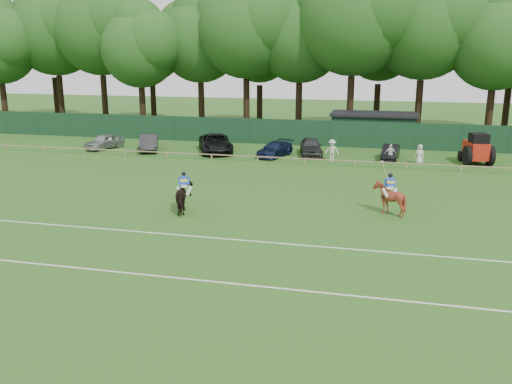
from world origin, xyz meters
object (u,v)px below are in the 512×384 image
(horse_chestnut, at_px, (389,198))
(sedan_grey, at_px, (149,143))
(horse_dark, at_px, (184,197))
(spectator_mid, at_px, (390,154))
(sedan_silver, at_px, (104,141))
(tractor, at_px, (477,149))
(spectator_right, at_px, (420,154))
(utility_shed, at_px, (373,128))
(hatch_grey, at_px, (311,146))
(estate_black, at_px, (390,152))
(suv_black, at_px, (216,143))
(polo_ball, at_px, (284,289))
(sedan_navy, at_px, (275,149))
(spectator_left, at_px, (332,150))

(horse_chestnut, distance_m, sedan_grey, 26.72)
(horse_dark, relative_size, spectator_mid, 1.40)
(sedan_silver, distance_m, tractor, 33.01)
(spectator_right, relative_size, tractor, 0.47)
(horse_dark, bearing_deg, utility_shed, -130.14)
(sedan_silver, distance_m, hatch_grey, 19.45)
(horse_chestnut, relative_size, sedan_grey, 0.41)
(horse_chestnut, distance_m, utility_shed, 24.91)
(sedan_silver, bearing_deg, estate_black, 19.73)
(hatch_grey, distance_m, tractor, 13.62)
(suv_black, bearing_deg, polo_ball, -90.00)
(horse_dark, xyz_separation_m, spectator_mid, (11.31, 17.26, -0.14))
(horse_dark, height_order, sedan_navy, horse_dark)
(horse_dark, xyz_separation_m, sedan_silver, (-14.89, 17.90, -0.23))
(spectator_mid, relative_size, utility_shed, 0.19)
(polo_ball, distance_m, tractor, 29.43)
(sedan_navy, bearing_deg, sedan_silver, -163.27)
(sedan_silver, bearing_deg, tractor, 18.60)
(estate_black, distance_m, spectator_right, 2.70)
(spectator_right, bearing_deg, tractor, 39.21)
(horse_chestnut, height_order, spectator_mid, horse_chestnut)
(tractor, bearing_deg, spectator_mid, 179.10)
(spectator_right, xyz_separation_m, polo_ball, (-6.21, -26.39, -0.75))
(horse_dark, relative_size, suv_black, 0.37)
(horse_chestnut, height_order, suv_black, horse_chestnut)
(polo_ball, xyz_separation_m, utility_shed, (2.19, 36.06, 1.49))
(spectator_mid, distance_m, utility_shed, 10.09)
(horse_dark, relative_size, hatch_grey, 0.48)
(horse_dark, distance_m, hatch_grey, 19.77)
(spectator_mid, height_order, polo_ball, spectator_mid)
(sedan_grey, height_order, tractor, tractor)
(spectator_mid, bearing_deg, spectator_right, -9.11)
(suv_black, height_order, utility_shed, utility_shed)
(sedan_grey, distance_m, spectator_mid, 21.71)
(sedan_silver, distance_m, sedan_navy, 16.42)
(sedan_silver, relative_size, spectator_mid, 2.63)
(utility_shed, bearing_deg, suv_black, -147.81)
(sedan_navy, height_order, polo_ball, sedan_navy)
(polo_ball, bearing_deg, horse_chestnut, 71.13)
(polo_ball, relative_size, tractor, 0.03)
(sedan_silver, relative_size, suv_black, 0.69)
(estate_black, xyz_separation_m, polo_ball, (-3.91, -27.79, -0.57))
(suv_black, bearing_deg, spectator_right, -26.15)
(estate_black, bearing_deg, horse_dark, -115.56)
(horse_dark, bearing_deg, spectator_left, -131.90)
(polo_ball, height_order, tractor, tractor)
(sedan_silver, distance_m, polo_ball, 34.88)
(spectator_right, bearing_deg, estate_black, 175.12)
(sedan_grey, bearing_deg, tractor, -21.23)
(polo_ball, bearing_deg, sedan_silver, 129.81)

